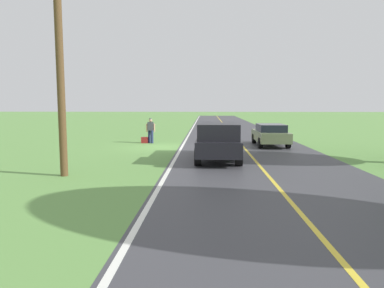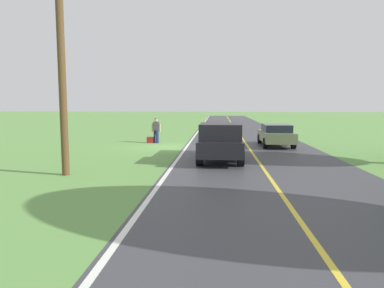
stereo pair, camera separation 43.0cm
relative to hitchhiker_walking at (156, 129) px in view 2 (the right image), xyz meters
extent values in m
plane|color=#609347|center=(-1.15, 2.27, -0.98)|extent=(200.00, 200.00, 0.00)
cube|color=#3D3D42|center=(-6.19, 2.27, -0.98)|extent=(8.12, 120.00, 0.00)
cube|color=silver|center=(-2.31, 2.27, -0.98)|extent=(0.16, 117.60, 0.00)
cube|color=gold|center=(-6.19, 2.27, -0.98)|extent=(0.14, 117.60, 0.00)
cylinder|color=navy|center=(-0.11, 0.15, -0.54)|extent=(0.18, 0.18, 0.88)
cylinder|color=navy|center=(0.11, -0.09, -0.54)|extent=(0.18, 0.18, 0.88)
cube|color=#3F3F47|center=(0.00, 0.03, 0.19)|extent=(0.41, 0.27, 0.58)
sphere|color=tan|center=(0.00, 0.03, 0.59)|extent=(0.23, 0.23, 0.23)
sphere|color=#4C564C|center=(0.00, 0.03, 0.67)|extent=(0.20, 0.20, 0.20)
cube|color=navy|center=(0.00, -0.17, 0.22)|extent=(0.33, 0.21, 0.44)
cylinder|color=tan|center=(-0.26, 0.04, 0.08)|extent=(0.10, 0.10, 0.58)
cylinder|color=tan|center=(0.26, 0.06, 0.08)|extent=(0.10, 0.10, 0.58)
cube|color=maroon|center=(0.42, 0.09, -0.77)|extent=(0.47, 0.21, 0.43)
cube|color=black|center=(-4.41, 7.22, -0.23)|extent=(2.09, 5.43, 0.70)
cube|color=black|center=(-4.39, 8.40, 0.48)|extent=(1.88, 2.19, 0.72)
cube|color=black|center=(-4.39, 8.40, 0.55)|extent=(1.70, 1.32, 0.43)
cube|color=black|center=(-5.37, 6.15, 0.34)|extent=(0.15, 3.03, 0.45)
cube|color=black|center=(-3.49, 6.12, 0.34)|extent=(0.15, 3.03, 0.45)
cube|color=black|center=(-4.45, 4.62, 0.34)|extent=(1.84, 0.13, 0.45)
cylinder|color=black|center=(-5.28, 8.98, -0.58)|extent=(0.31, 0.80, 0.80)
cylinder|color=black|center=(-3.48, 8.95, -0.58)|extent=(0.31, 0.80, 0.80)
cylinder|color=black|center=(-5.34, 5.68, -0.58)|extent=(0.31, 0.80, 0.80)
cylinder|color=black|center=(-3.54, 5.65, -0.58)|extent=(0.31, 0.80, 0.80)
cube|color=#66754C|center=(-8.00, 1.27, -0.34)|extent=(1.88, 4.41, 0.62)
cube|color=black|center=(-8.00, 1.47, 0.20)|extent=(1.64, 2.39, 0.46)
cylinder|color=black|center=(-7.14, -0.13, -0.65)|extent=(0.24, 0.66, 0.66)
cylinder|color=black|center=(-8.83, -0.13, -0.65)|extent=(0.24, 0.66, 0.66)
cylinder|color=black|center=(-7.16, 2.67, -0.65)|extent=(0.24, 0.66, 0.66)
cylinder|color=black|center=(-8.85, 2.67, -0.65)|extent=(0.24, 0.66, 0.66)
cylinder|color=brown|center=(1.51, 11.45, 2.66)|extent=(0.28, 0.28, 7.29)
camera|label=1|loc=(-3.84, 24.53, 1.72)|focal=33.44mm
camera|label=2|loc=(-4.27, 24.50, 1.72)|focal=33.44mm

